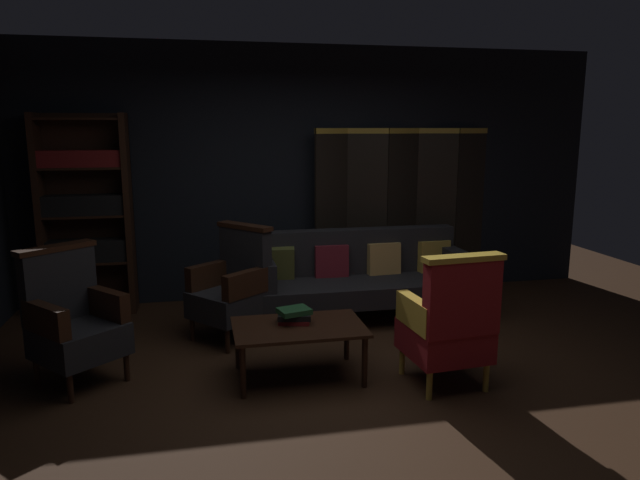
% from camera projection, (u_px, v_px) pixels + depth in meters
% --- Properties ---
extents(ground_plane, '(10.00, 10.00, 0.00)m').
position_uv_depth(ground_plane, '(341.00, 381.00, 4.42)').
color(ground_plane, '#331E11').
extents(back_wall, '(7.20, 0.10, 2.80)m').
position_uv_depth(back_wall, '(290.00, 173.00, 6.51)').
color(back_wall, black).
rests_on(back_wall, ground_plane).
extents(folding_screen, '(2.14, 0.30, 1.90)m').
position_uv_depth(folding_screen, '(402.00, 208.00, 6.70)').
color(folding_screen, black).
rests_on(folding_screen, ground_plane).
extents(bookshelf, '(0.90, 0.32, 2.05)m').
position_uv_depth(bookshelf, '(86.00, 213.00, 5.90)').
color(bookshelf, black).
rests_on(bookshelf, ground_plane).
extents(velvet_couch, '(2.12, 0.78, 0.88)m').
position_uv_depth(velvet_couch, '(360.00, 274.00, 5.84)').
color(velvet_couch, black).
rests_on(velvet_couch, ground_plane).
extents(coffee_table, '(1.00, 0.64, 0.42)m').
position_uv_depth(coffee_table, '(299.00, 331.00, 4.43)').
color(coffee_table, black).
rests_on(coffee_table, ground_plane).
extents(armchair_gilt_accent, '(0.63, 0.62, 1.04)m').
position_uv_depth(armchair_gilt_accent, '(449.00, 324.00, 4.26)').
color(armchair_gilt_accent, gold).
rests_on(armchair_gilt_accent, ground_plane).
extents(armchair_wing_left, '(0.82, 0.81, 1.04)m').
position_uv_depth(armchair_wing_left, '(73.00, 320.00, 4.34)').
color(armchair_wing_left, black).
rests_on(armchair_wing_left, ground_plane).
extents(armchair_wing_right, '(0.81, 0.81, 1.04)m').
position_uv_depth(armchair_wing_right, '(233.00, 286.00, 5.26)').
color(armchair_wing_right, black).
rests_on(armchair_wing_right, ground_plane).
extents(book_red_leather, '(0.27, 0.21, 0.03)m').
position_uv_depth(book_red_leather, '(294.00, 321.00, 4.48)').
color(book_red_leather, maroon).
rests_on(book_red_leather, coffee_table).
extents(book_black_cloth, '(0.27, 0.20, 0.04)m').
position_uv_depth(book_black_cloth, '(294.00, 316.00, 4.47)').
color(book_black_cloth, black).
rests_on(book_black_cloth, book_red_leather).
extents(book_green_cloth, '(0.28, 0.24, 0.04)m').
position_uv_depth(book_green_cloth, '(294.00, 311.00, 4.46)').
color(book_green_cloth, '#1E4C28').
rests_on(book_green_cloth, book_black_cloth).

